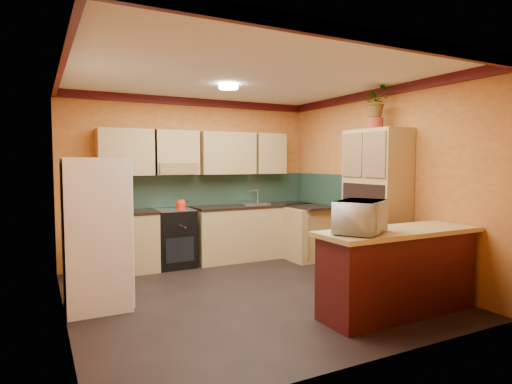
% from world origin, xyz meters
% --- Properties ---
extents(room_shell, '(4.24, 4.24, 2.72)m').
position_xyz_m(room_shell, '(0.02, 0.28, 2.09)').
color(room_shell, black).
rests_on(room_shell, ground).
extents(base_cabinets_back, '(3.65, 0.60, 0.88)m').
position_xyz_m(base_cabinets_back, '(0.21, 1.80, 0.44)').
color(base_cabinets_back, tan).
rests_on(base_cabinets_back, ground).
extents(countertop_back, '(3.65, 0.62, 0.04)m').
position_xyz_m(countertop_back, '(0.21, 1.80, 0.90)').
color(countertop_back, black).
rests_on(countertop_back, base_cabinets_back).
extents(stove, '(0.58, 0.58, 0.91)m').
position_xyz_m(stove, '(-0.42, 1.80, 0.46)').
color(stove, black).
rests_on(stove, ground).
extents(kettle, '(0.22, 0.22, 0.18)m').
position_xyz_m(kettle, '(-0.32, 1.75, 1.00)').
color(kettle, red).
rests_on(kettle, stove).
extents(sink, '(0.48, 0.40, 0.03)m').
position_xyz_m(sink, '(0.98, 1.80, 0.94)').
color(sink, silver).
rests_on(sink, countertop_back).
extents(base_cabinets_right, '(0.60, 0.80, 0.88)m').
position_xyz_m(base_cabinets_right, '(1.80, 1.22, 0.44)').
color(base_cabinets_right, tan).
rests_on(base_cabinets_right, ground).
extents(countertop_right, '(0.62, 0.80, 0.04)m').
position_xyz_m(countertop_right, '(1.80, 1.22, 0.90)').
color(countertop_right, black).
rests_on(countertop_right, base_cabinets_right).
extents(fridge, '(0.68, 0.66, 1.70)m').
position_xyz_m(fridge, '(-1.75, 0.33, 0.85)').
color(fridge, white).
rests_on(fridge, ground).
extents(pantry, '(0.48, 0.90, 2.10)m').
position_xyz_m(pantry, '(1.85, -0.25, 1.05)').
color(pantry, tan).
rests_on(pantry, ground).
extents(fern_pot, '(0.22, 0.22, 0.16)m').
position_xyz_m(fern_pot, '(1.85, -0.20, 2.18)').
color(fern_pot, '#9A3325').
rests_on(fern_pot, pantry).
extents(fern, '(0.39, 0.34, 0.42)m').
position_xyz_m(fern, '(1.85, -0.20, 2.47)').
color(fern, tan).
rests_on(fern, fern_pot).
extents(breakfast_bar, '(1.80, 0.55, 0.88)m').
position_xyz_m(breakfast_bar, '(1.13, -1.38, 0.44)').
color(breakfast_bar, '#491411').
rests_on(breakfast_bar, ground).
extents(bar_top, '(1.90, 0.65, 0.05)m').
position_xyz_m(bar_top, '(1.13, -1.38, 0.91)').
color(bar_top, '#DAB86A').
rests_on(bar_top, breakfast_bar).
extents(microwave, '(0.73, 0.67, 0.33)m').
position_xyz_m(microwave, '(0.59, -1.38, 1.10)').
color(microwave, white).
rests_on(microwave, bar_top).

